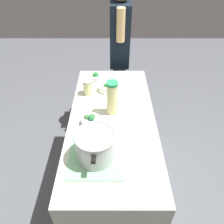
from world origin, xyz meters
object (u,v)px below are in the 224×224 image
at_px(broccoli_bowl_back, 90,120).
at_px(broccoli_bowl_center, 106,88).
at_px(cooking_pot, 95,146).
at_px(person_cook, 119,56).
at_px(lemonade_pitcher, 112,98).
at_px(mason_jar, 88,87).
at_px(broccoli_bowl_front, 96,77).

bearing_deg(broccoli_bowl_back, broccoli_bowl_center, -14.46).
xyz_separation_m(cooking_pot, person_cook, (1.39, -0.18, -0.10)).
xyz_separation_m(cooking_pot, lemonade_pitcher, (0.43, -0.10, 0.03)).
bearing_deg(person_cook, lemonade_pitcher, 175.31).
xyz_separation_m(broccoli_bowl_center, broccoli_bowl_back, (-0.41, 0.11, -0.00)).
bearing_deg(mason_jar, lemonade_pitcher, -140.95).
bearing_deg(lemonade_pitcher, mason_jar, 39.05).
xyz_separation_m(mason_jar, person_cook, (0.72, -0.28, -0.06)).
bearing_deg(mason_jar, broccoli_bowl_back, -172.92).
bearing_deg(lemonade_pitcher, broccoli_bowl_center, 9.22).
bearing_deg(cooking_pot, mason_jar, 8.70).
bearing_deg(cooking_pot, broccoli_bowl_center, -3.93).
height_order(broccoli_bowl_center, broccoli_bowl_back, broccoli_bowl_center).
distance_m(broccoli_bowl_front, broccoli_bowl_back, 0.58).
bearing_deg(lemonade_pitcher, broccoli_bowl_back, 128.90).
bearing_deg(person_cook, broccoli_bowl_center, 169.40).
distance_m(broccoli_bowl_back, person_cook, 1.11).
xyz_separation_m(lemonade_pitcher, broccoli_bowl_front, (0.46, 0.15, -0.10)).
height_order(lemonade_pitcher, mason_jar, lemonade_pitcher).
distance_m(broccoli_bowl_center, broccoli_bowl_back, 0.43).
bearing_deg(broccoli_bowl_back, lemonade_pitcher, -51.10).
relative_size(cooking_pot, broccoli_bowl_back, 2.24).
bearing_deg(broccoli_bowl_front, cooking_pot, -176.50).
bearing_deg(broccoli_bowl_front, broccoli_bowl_center, -148.19).
relative_size(broccoli_bowl_back, person_cook, 0.08).
relative_size(cooking_pot, person_cook, 0.18).
xyz_separation_m(mason_jar, broccoli_bowl_back, (-0.37, -0.05, -0.04)).
xyz_separation_m(broccoli_bowl_front, broccoli_bowl_center, (-0.17, -0.10, -0.00)).
height_order(cooking_pot, broccoli_bowl_back, cooking_pot).
relative_size(broccoli_bowl_front, broccoli_bowl_center, 0.82).
relative_size(mason_jar, broccoli_bowl_front, 1.16).
xyz_separation_m(broccoli_bowl_front, person_cook, (0.51, -0.23, -0.03)).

